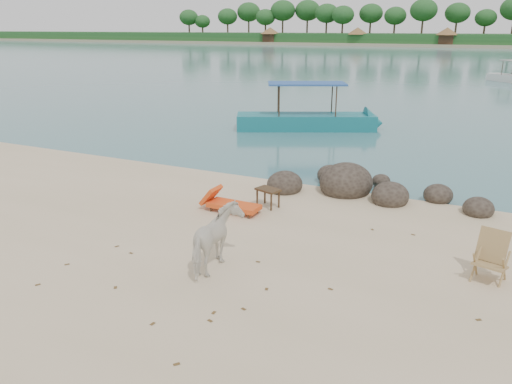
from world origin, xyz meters
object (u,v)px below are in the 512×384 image
Objects in this scene: boulders at (355,187)px; cow at (217,241)px; boat_near at (307,91)px; deck_chair at (491,260)px; side_table at (268,199)px; lounge_chair at (234,204)px.

cow is (-1.24, -6.04, 0.43)m from boulders.
deck_chair is at bearing -81.86° from boat_near.
deck_chair is at bearing -1.34° from side_table.
boulders is at bearing 146.85° from deck_chair.
boat_near is (-2.42, 11.96, 1.56)m from lounge_chair.
boulders is at bearing -109.04° from cow.
boulders is 3.56× the size of lounge_chair.
cow is 1.58× the size of deck_chair.
boat_near reaches higher than cow.
boat_near is (-8.69, 13.16, 1.34)m from deck_chair.
boulders is 6.56× the size of deck_chair.
deck_chair is (5.62, -1.96, 0.22)m from side_table.
cow is 15.51m from boat_near.
lounge_chair is 0.24× the size of boat_near.
deck_chair reaches higher than boulders.
boat_near is at bearing 102.96° from lounge_chair.
deck_chair is (6.27, -1.20, 0.22)m from lounge_chair.
boulders is at bearing 51.54° from lounge_chair.
boat_near is at bearing 123.24° from side_table.
cow is 3.33m from lounge_chair.
boulders reaches higher than side_table.
deck_chair reaches higher than lounge_chair.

